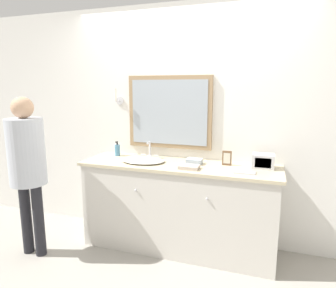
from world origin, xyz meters
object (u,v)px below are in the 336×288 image
object	(u,v)px
soap_bottle	(117,150)
picture_frame	(227,158)
sink_basin	(143,160)
person	(27,159)
appliance_box	(263,161)

from	to	relation	value
soap_bottle	picture_frame	size ratio (longest dim) A/B	1.14
sink_basin	person	size ratio (longest dim) A/B	0.29
soap_bottle	appliance_box	xyz separation A→B (m)	(1.58, -0.03, 0.00)
sink_basin	soap_bottle	world-z (taller)	sink_basin
appliance_box	picture_frame	bearing A→B (deg)	-178.95
sink_basin	person	distance (m)	1.14
appliance_box	person	world-z (taller)	person
soap_bottle	person	xyz separation A→B (m)	(-0.60, -0.72, 0.01)
sink_basin	person	bearing A→B (deg)	-150.45
picture_frame	person	xyz separation A→B (m)	(-1.84, -0.69, 0.00)
appliance_box	picture_frame	xyz separation A→B (m)	(-0.34, -0.01, 0.00)
sink_basin	appliance_box	distance (m)	1.20
appliance_box	person	xyz separation A→B (m)	(-2.18, -0.69, 0.01)
soap_bottle	appliance_box	world-z (taller)	soap_bottle
soap_bottle	sink_basin	bearing A→B (deg)	-22.55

